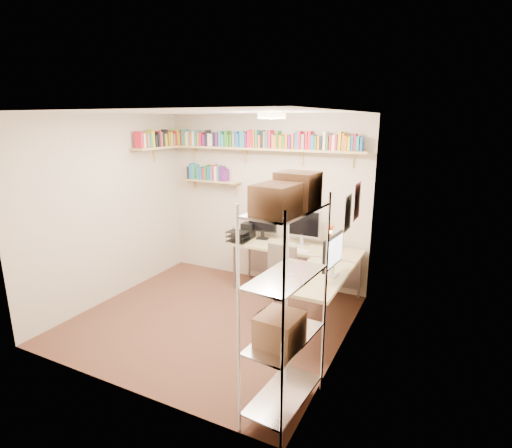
{
  "coord_description": "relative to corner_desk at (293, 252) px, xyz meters",
  "views": [
    {
      "loc": [
        2.51,
        -3.82,
        2.42
      ],
      "look_at": [
        0.34,
        0.55,
        1.14
      ],
      "focal_mm": 28.0,
      "sensor_mm": 36.0,
      "label": 1
    }
  ],
  "objects": [
    {
      "name": "wall_shelves",
      "position": [
        -1.12,
        0.35,
        1.33
      ],
      "size": [
        3.12,
        1.09,
        0.8
      ],
      "color": "tan",
      "rests_on": "ground"
    },
    {
      "name": "room_shell",
      "position": [
        -0.69,
        -0.95,
        0.85
      ],
      "size": [
        3.24,
        3.04,
        2.52
      ],
      "color": "beige",
      "rests_on": "ground"
    },
    {
      "name": "office_chair",
      "position": [
        0.01,
        -0.55,
        -0.31
      ],
      "size": [
        0.49,
        0.49,
        0.92
      ],
      "rotation": [
        0.0,
        0.0,
        -0.06
      ],
      "color": "black",
      "rests_on": "ground"
    },
    {
      "name": "corner_desk",
      "position": [
        0.0,
        0.0,
        0.0
      ],
      "size": [
        1.88,
        1.8,
        1.22
      ],
      "color": "tan",
      "rests_on": "ground"
    },
    {
      "name": "ground",
      "position": [
        -0.69,
        -0.95,
        -0.7
      ],
      "size": [
        3.2,
        3.2,
        0.0
      ],
      "primitive_type": "plane",
      "color": "#4B2E20",
      "rests_on": "ground"
    },
    {
      "name": "wire_rack",
      "position": [
        0.72,
        -2.07,
        0.62
      ],
      "size": [
        0.46,
        0.84,
        2.03
      ],
      "rotation": [
        0.0,
        0.0,
        -0.09
      ],
      "color": "silver",
      "rests_on": "ground"
    }
  ]
}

